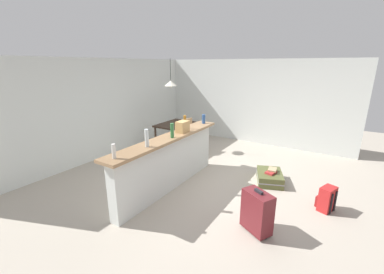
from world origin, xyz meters
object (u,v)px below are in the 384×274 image
(grocery_bag, at_px, (182,127))
(suitcase_flat_olive, at_px, (270,177))
(dining_table, at_px, (176,127))
(dining_chair_near_partition, at_px, (190,134))
(book_stack, at_px, (272,171))
(bottle_white, at_px, (114,151))
(suitcase_upright_maroon, at_px, (257,212))
(bottle_amber, at_px, (185,122))
(backpack_red, at_px, (326,199))
(pendant_lamp, at_px, (171,83))
(bottle_green, at_px, (172,130))
(bottle_blue, at_px, (204,119))
(bottle_clear, at_px, (147,138))

(grocery_bag, relative_size, suitcase_flat_olive, 0.29)
(dining_table, relative_size, dining_chair_near_partition, 1.18)
(dining_table, height_order, book_stack, dining_table)
(bottle_white, xyz_separation_m, book_stack, (2.58, -1.62, -0.91))
(suitcase_flat_olive, height_order, suitcase_upright_maroon, suitcase_upright_maroon)
(grocery_bag, bearing_deg, bottle_amber, 23.64)
(bottle_white, distance_m, dining_table, 3.56)
(dining_table, height_order, backpack_red, dining_table)
(backpack_red, distance_m, book_stack, 1.17)
(pendant_lamp, height_order, suitcase_upright_maroon, pendant_lamp)
(grocery_bag, height_order, suitcase_upright_maroon, grocery_bag)
(dining_table, height_order, suitcase_upright_maroon, dining_table)
(grocery_bag, relative_size, backpack_red, 0.62)
(bottle_amber, bearing_deg, backpack_red, -87.87)
(suitcase_flat_olive, bearing_deg, dining_table, 76.42)
(suitcase_upright_maroon, bearing_deg, book_stack, 7.96)
(bottle_green, height_order, grocery_bag, bottle_green)
(grocery_bag, xyz_separation_m, suitcase_upright_maroon, (-0.81, -1.83, -0.83))
(bottle_blue, relative_size, backpack_red, 0.49)
(suitcase_upright_maroon, bearing_deg, suitcase_flat_olive, 8.89)
(backpack_red, relative_size, suitcase_upright_maroon, 0.63)
(suitcase_flat_olive, distance_m, suitcase_upright_maroon, 1.73)
(backpack_red, bearing_deg, grocery_bag, 97.54)
(dining_table, bearing_deg, bottle_green, -145.54)
(bottle_white, distance_m, bottle_amber, 1.96)
(pendant_lamp, bearing_deg, dining_table, -40.63)
(bottle_amber, xyz_separation_m, book_stack, (0.63, -1.70, -0.94))
(bottle_blue, xyz_separation_m, book_stack, (0.00, -1.61, -0.90))
(bottle_green, bearing_deg, bottle_white, 176.40)
(bottle_blue, distance_m, suitcase_upright_maroon, 2.63)
(bottle_clear, relative_size, dining_table, 0.27)
(grocery_bag, distance_m, dining_chair_near_partition, 1.85)
(bottle_clear, relative_size, dining_chair_near_partition, 0.32)
(bottle_amber, bearing_deg, dining_chair_near_partition, 28.73)
(bottle_green, bearing_deg, book_stack, -49.79)
(bottle_amber, bearing_deg, book_stack, -69.80)
(dining_chair_near_partition, distance_m, pendant_lamp, 1.46)
(pendant_lamp, bearing_deg, bottle_clear, -151.10)
(bottle_white, bearing_deg, bottle_green, -3.60)
(bottle_blue, xyz_separation_m, pendant_lamp, (0.62, 1.37, 0.70))
(bottle_white, relative_size, grocery_bag, 0.84)
(bottle_blue, bearing_deg, dining_chair_near_partition, 50.56)
(backpack_red, bearing_deg, book_stack, 63.35)
(bottle_blue, distance_m, suitcase_flat_olive, 1.89)
(dining_table, bearing_deg, dining_chair_near_partition, -95.02)
(bottle_white, distance_m, grocery_bag, 1.71)
(bottle_clear, relative_size, suitcase_upright_maroon, 0.44)
(pendant_lamp, distance_m, suitcase_flat_olive, 3.48)
(pendant_lamp, height_order, book_stack, pendant_lamp)
(suitcase_flat_olive, bearing_deg, backpack_red, -116.18)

